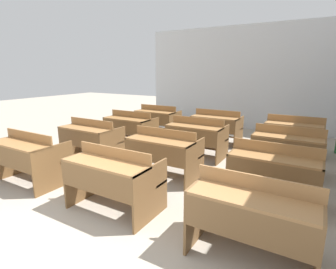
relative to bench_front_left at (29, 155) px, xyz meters
name	(u,v)px	position (x,y,z in m)	size (l,w,h in m)	color
ground_plane	(26,263)	(1.73, -1.18, -0.47)	(30.00, 30.00, 0.00)	#9E9384
wall_back	(241,78)	(1.73, 6.00, 1.11)	(6.29, 0.06, 3.15)	silver
bench_front_left	(29,155)	(0.00, 0.00, 0.00)	(1.16, 0.72, 0.85)	brown
bench_front_center	(113,177)	(1.78, 0.03, 0.00)	(1.16, 0.72, 0.85)	brown
bench_front_right	(253,214)	(3.56, 0.01, 0.00)	(1.16, 0.72, 0.85)	brown
bench_second_left	(91,138)	(0.01, 1.32, 0.00)	(1.16, 0.72, 0.85)	brown
bench_second_center	(164,151)	(1.77, 1.30, 0.00)	(1.16, 0.72, 0.85)	brown
bench_second_right	(274,171)	(3.55, 1.31, 0.00)	(1.16, 0.72, 0.85)	brown
bench_third_left	(130,127)	(0.03, 2.59, 0.00)	(1.16, 0.72, 0.85)	brown
bench_third_center	(196,136)	(1.79, 2.59, 0.00)	(1.16, 0.72, 0.85)	brown
bench_third_right	(287,148)	(3.57, 2.60, 0.00)	(1.16, 0.72, 0.85)	brown
bench_back_left	(157,119)	(0.00, 3.87, 0.00)	(1.16, 0.72, 0.85)	brown
bench_back_center	(216,125)	(1.77, 3.86, 0.00)	(1.16, 0.72, 0.85)	brown
bench_back_right	(294,133)	(3.55, 3.88, 0.00)	(1.16, 0.72, 0.85)	brown
schoolbag	(5,161)	(-0.97, 0.10, -0.29)	(0.31, 0.25, 0.35)	navy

